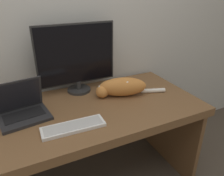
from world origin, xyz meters
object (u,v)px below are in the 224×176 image
object	(u,v)px
laptop	(23,110)
external_keyboard	(73,127)
monitor	(77,58)
cat	(122,87)

from	to	relation	value
laptop	external_keyboard	size ratio (longest dim) A/B	0.87
monitor	laptop	distance (m)	0.53
laptop	monitor	bearing A→B (deg)	17.97
laptop	external_keyboard	bearing A→B (deg)	-54.09
monitor	external_keyboard	bearing A→B (deg)	-111.45
external_keyboard	cat	size ratio (longest dim) A/B	0.70
monitor	cat	xyz separation A→B (m)	(0.27, -0.22, -0.20)
laptop	external_keyboard	xyz separation A→B (m)	(0.25, -0.26, -0.04)
external_keyboard	cat	xyz separation A→B (m)	(0.45, 0.25, 0.06)
monitor	cat	world-z (taller)	monitor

